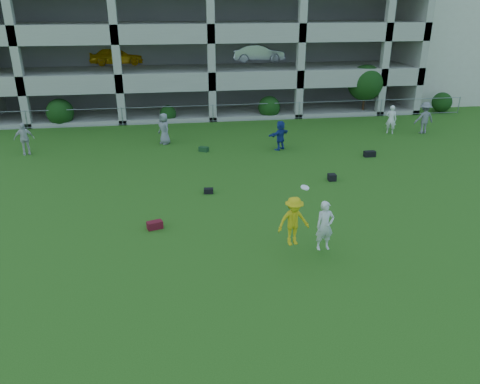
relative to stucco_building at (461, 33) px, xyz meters
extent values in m
plane|color=#235114|center=(-23.00, -28.00, -5.00)|extent=(100.00, 100.00, 0.00)
cube|color=beige|center=(0.00, 0.00, 0.00)|extent=(16.00, 14.00, 10.00)
imported|color=silver|center=(-33.63, -14.61, -4.14)|extent=(1.08, 0.65, 1.72)
imported|color=gray|center=(-26.25, -13.72, -4.11)|extent=(0.95, 1.04, 1.78)
imported|color=navy|center=(-19.94, -15.81, -4.19)|extent=(1.50, 1.27, 1.62)
imported|color=white|center=(-12.41, -13.52, -4.12)|extent=(0.77, 0.68, 1.76)
imported|color=slate|center=(-10.39, -13.81, -4.03)|extent=(1.31, 0.83, 1.94)
cube|color=#510D12|center=(-26.64, -24.62, -4.86)|extent=(0.62, 0.45, 0.28)
cube|color=black|center=(-24.42, -21.57, -4.89)|extent=(0.42, 0.29, 0.22)
cube|color=black|center=(-18.67, -20.87, -4.85)|extent=(0.37, 0.37, 0.30)
cube|color=black|center=(-15.53, -17.78, -4.85)|extent=(0.61, 0.32, 0.30)
cube|color=#143921|center=(-24.15, -15.54, -4.88)|extent=(0.58, 0.53, 0.25)
imported|color=gold|center=(-22.21, -27.28, -3.75)|extent=(1.13, 0.75, 1.62)
imported|color=silver|center=(-21.17, -27.28, -3.99)|extent=(0.63, 0.44, 1.66)
cylinder|color=white|center=(-21.86, -27.13, -2.69)|extent=(0.28, 0.27, 0.13)
cube|color=#9E998C|center=(-23.00, 4.75, 1.00)|extent=(30.00, 0.50, 12.00)
cube|color=#9E998C|center=(-8.25, -2.00, 1.00)|extent=(0.50, 14.00, 12.00)
cube|color=#9E998C|center=(-23.00, -2.00, -4.85)|extent=(30.00, 14.00, 0.30)
cube|color=#9E998C|center=(-23.00, -2.00, -1.85)|extent=(30.00, 14.00, 0.30)
cube|color=#9E998C|center=(-23.00, -2.00, 1.15)|extent=(30.00, 14.00, 0.30)
cube|color=#9E998C|center=(-23.00, -8.85, -2.45)|extent=(30.00, 0.30, 0.90)
cube|color=#9E998C|center=(-23.00, -8.85, 0.55)|extent=(30.00, 0.30, 0.90)
cube|color=#9E998C|center=(-35.00, -8.75, 1.00)|extent=(0.50, 0.50, 12.00)
cube|color=#9E998C|center=(-29.00, -8.75, 1.00)|extent=(0.50, 0.50, 12.00)
cube|color=#9E998C|center=(-23.00, -8.75, 1.00)|extent=(0.50, 0.50, 12.00)
cube|color=#9E998C|center=(-17.00, -8.75, 1.00)|extent=(0.50, 0.50, 12.00)
cube|color=#9E998C|center=(-11.00, -8.75, 1.00)|extent=(0.50, 0.50, 12.00)
cube|color=#605E59|center=(-23.00, 0.00, 1.00)|extent=(29.00, 9.00, 11.60)
imported|color=#FDB40D|center=(-29.46, -4.00, -1.04)|extent=(3.92, 1.68, 1.32)
imported|color=silver|center=(-19.01, -4.00, -1.04)|extent=(4.01, 1.41, 1.32)
cylinder|color=gray|center=(-35.00, -9.00, -4.40)|extent=(0.06, 0.06, 1.20)
cylinder|color=gray|center=(-29.00, -9.00, -4.40)|extent=(0.06, 0.06, 1.20)
cylinder|color=gray|center=(-23.00, -9.00, -4.40)|extent=(0.06, 0.06, 1.20)
cylinder|color=gray|center=(-17.00, -9.00, -4.40)|extent=(0.06, 0.06, 1.20)
cylinder|color=gray|center=(-11.00, -9.00, -4.40)|extent=(0.06, 0.06, 1.20)
cylinder|color=gray|center=(-5.00, -9.00, -4.40)|extent=(0.06, 0.06, 1.20)
cylinder|color=gray|center=(-23.00, -9.00, -3.85)|extent=(36.00, 0.04, 0.04)
cylinder|color=gray|center=(-23.00, -9.00, -4.92)|extent=(36.00, 0.04, 0.04)
sphere|color=#163D11|center=(-33.00, -8.40, -4.12)|extent=(1.76, 1.76, 1.76)
sphere|color=#163D11|center=(-26.00, -8.40, -4.45)|extent=(1.10, 1.10, 1.10)
sphere|color=#163D11|center=(-19.00, -8.40, -4.23)|extent=(1.54, 1.54, 1.54)
cylinder|color=#382314|center=(-12.00, -8.20, -4.02)|extent=(0.16, 0.16, 1.96)
sphere|color=#163D11|center=(-12.00, -8.20, -2.76)|extent=(2.52, 2.52, 2.52)
sphere|color=#163D11|center=(-6.00, -8.40, -4.29)|extent=(1.43, 1.43, 1.43)
camera|label=1|loc=(-25.86, -40.13, 2.70)|focal=35.00mm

